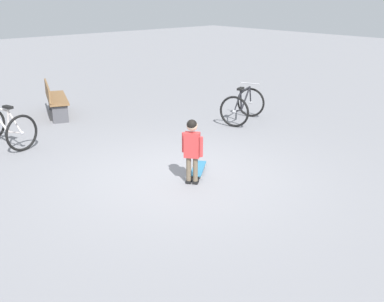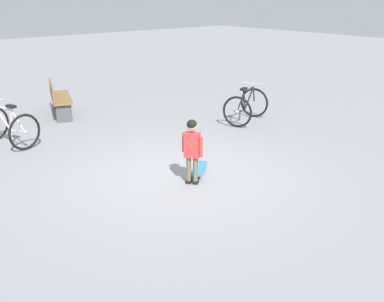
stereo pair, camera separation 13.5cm
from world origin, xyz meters
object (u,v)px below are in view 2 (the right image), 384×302
object	(u,v)px
skateboard	(199,169)
bicycle_mid	(246,106)
child_person	(192,145)
bicycle_far	(8,127)
street_bench	(59,98)

from	to	relation	value
skateboard	bicycle_mid	xyz separation A→B (m)	(-1.67, 2.93, 0.32)
child_person	bicycle_far	size ratio (longest dim) A/B	0.87
child_person	street_bench	distance (m)	5.38
skateboard	bicycle_far	world-z (taller)	bicycle_far
child_person	bicycle_far	world-z (taller)	child_person
bicycle_mid	street_bench	distance (m)	4.57
bicycle_mid	street_bench	bearing A→B (deg)	-138.04
child_person	street_bench	xyz separation A→B (m)	(-5.37, 0.28, -0.23)
bicycle_mid	bicycle_far	xyz separation A→B (m)	(-1.87, -4.84, 0.00)
street_bench	bicycle_mid	bearing A→B (deg)	41.96
bicycle_far	street_bench	world-z (taller)	bicycle_far
bicycle_mid	street_bench	xyz separation A→B (m)	(-3.39, -3.05, 0.04)
bicycle_far	street_bench	xyz separation A→B (m)	(-1.52, 1.78, 0.04)
child_person	bicycle_mid	size ratio (longest dim) A/B	0.85
child_person	bicycle_mid	world-z (taller)	child_person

